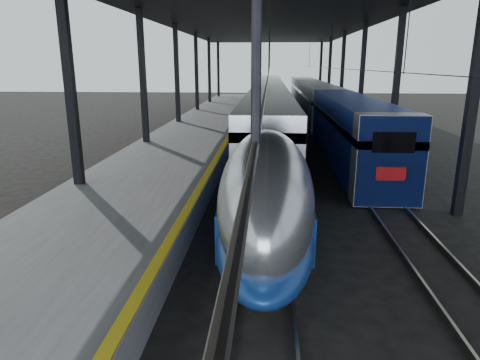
{
  "coord_description": "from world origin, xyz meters",
  "views": [
    {
      "loc": [
        2.05,
        -11.69,
        5.81
      ],
      "look_at": [
        1.1,
        2.3,
        2.0
      ],
      "focal_mm": 32.0,
      "sensor_mm": 36.0,
      "label": 1
    }
  ],
  "objects": [
    {
      "name": "ground",
      "position": [
        0.0,
        0.0,
        0.0
      ],
      "size": [
        160.0,
        160.0,
        0.0
      ],
      "primitive_type": "plane",
      "color": "black",
      "rests_on": "ground"
    },
    {
      "name": "tgv_train",
      "position": [
        2.0,
        27.84,
        1.9
      ],
      "size": [
        2.84,
        65.2,
        4.07
      ],
      "color": "#ADB0B5",
      "rests_on": "ground"
    },
    {
      "name": "second_train",
      "position": [
        7.0,
        32.72,
        1.96
      ],
      "size": [
        2.81,
        56.05,
        3.87
      ],
      "color": "navy",
      "rests_on": "ground"
    },
    {
      "name": "platform",
      "position": [
        -3.5,
        20.0,
        0.5
      ],
      "size": [
        6.0,
        80.0,
        1.0
      ],
      "primitive_type": "cube",
      "color": "#4C4C4F",
      "rests_on": "ground"
    },
    {
      "name": "yellow_strip",
      "position": [
        -0.7,
        20.0,
        1.0
      ],
      "size": [
        0.3,
        80.0,
        0.01
      ],
      "primitive_type": "cube",
      "color": "gold",
      "rests_on": "platform"
    },
    {
      "name": "canopy",
      "position": [
        1.9,
        20.0,
        9.12
      ],
      "size": [
        18.0,
        75.0,
        9.47
      ],
      "color": "black",
      "rests_on": "ground"
    },
    {
      "name": "rails",
      "position": [
        4.5,
        20.0,
        0.08
      ],
      "size": [
        6.52,
        80.0,
        0.16
      ],
      "color": "slate",
      "rests_on": "ground"
    }
  ]
}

